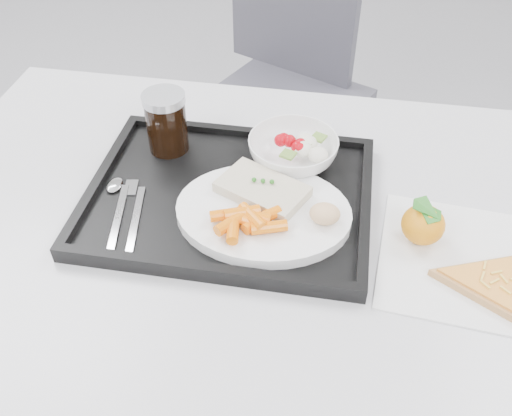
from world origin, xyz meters
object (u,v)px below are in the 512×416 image
at_px(salad_bowl, 293,151).
at_px(pizza_slice, 500,285).
at_px(tray, 229,197).
at_px(chair, 286,66).
at_px(cola_glass, 166,121).
at_px(dinner_plate, 263,213).
at_px(table, 271,253).
at_px(tangerine, 423,224).

bearing_deg(salad_bowl, pizza_slice, -34.73).
bearing_deg(pizza_slice, salad_bowl, 145.27).
bearing_deg(tray, salad_bowl, 48.42).
xyz_separation_m(chair, cola_glass, (-0.12, -0.74, 0.28)).
xyz_separation_m(dinner_plate, cola_glass, (-0.19, 0.15, 0.05)).
relative_size(table, tangerine, 17.47).
height_order(cola_glass, tangerine, cola_glass).
distance_m(chair, pizza_slice, 1.08).
bearing_deg(table, chair, 95.61).
bearing_deg(salad_bowl, chair, 97.77).
relative_size(tray, tangerine, 6.55).
distance_m(chair, cola_glass, 0.80).
relative_size(salad_bowl, cola_glass, 1.41).
height_order(chair, tangerine, chair).
bearing_deg(salad_bowl, tray, -131.58).
height_order(table, tray, tray).
distance_m(dinner_plate, salad_bowl, 0.15).
bearing_deg(chair, salad_bowl, -82.23).
bearing_deg(dinner_plate, table, 6.75).
bearing_deg(salad_bowl, table, -95.78).
bearing_deg(pizza_slice, cola_glass, 157.45).
height_order(table, dinner_plate, dinner_plate).
bearing_deg(tray, table, -28.93).
xyz_separation_m(table, tangerine, (0.22, 0.00, 0.10)).
height_order(salad_bowl, tangerine, tangerine).
distance_m(tray, pizza_slice, 0.42).
bearing_deg(tangerine, salad_bowl, 146.02).
bearing_deg(table, tangerine, 0.26).
relative_size(table, tray, 2.67).
xyz_separation_m(chair, tangerine, (0.31, -0.89, 0.25)).
relative_size(dinner_plate, pizza_slice, 1.28).
height_order(salad_bowl, pizza_slice, salad_bowl).
xyz_separation_m(tray, tangerine, (0.30, -0.04, 0.03)).
xyz_separation_m(salad_bowl, tangerine, (0.21, -0.14, -0.00)).
distance_m(chair, tangerine, 0.97).
bearing_deg(dinner_plate, tray, 145.43).
distance_m(table, cola_glass, 0.29).
relative_size(table, cola_glass, 11.11).
xyz_separation_m(salad_bowl, pizza_slice, (0.32, -0.22, -0.03)).
bearing_deg(tray, dinner_plate, -34.57).
relative_size(cola_glass, pizza_slice, 0.51).
bearing_deg(cola_glass, chair, 80.99).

